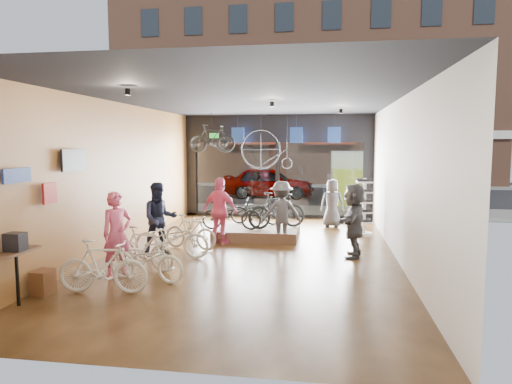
% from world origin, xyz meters
% --- Properties ---
extents(ground_plane, '(7.00, 12.00, 0.04)m').
position_xyz_m(ground_plane, '(0.00, 0.00, -0.02)').
color(ground_plane, black).
rests_on(ground_plane, ground).
extents(ceiling, '(7.00, 12.00, 0.04)m').
position_xyz_m(ceiling, '(0.00, 0.00, 3.82)').
color(ceiling, black).
rests_on(ceiling, ground).
extents(wall_left, '(0.04, 12.00, 3.80)m').
position_xyz_m(wall_left, '(-3.52, 0.00, 1.90)').
color(wall_left, '#A66037').
rests_on(wall_left, ground).
extents(wall_right, '(0.04, 12.00, 3.80)m').
position_xyz_m(wall_right, '(3.52, 0.00, 1.90)').
color(wall_right, beige).
rests_on(wall_right, ground).
extents(wall_back, '(7.00, 0.04, 3.80)m').
position_xyz_m(wall_back, '(0.00, -6.02, 1.90)').
color(wall_back, beige).
rests_on(wall_back, ground).
extents(storefront, '(7.00, 0.26, 3.80)m').
position_xyz_m(storefront, '(0.00, 6.00, 1.90)').
color(storefront, black).
rests_on(storefront, ground).
extents(exit_sign, '(0.35, 0.06, 0.18)m').
position_xyz_m(exit_sign, '(-2.40, 5.88, 3.05)').
color(exit_sign, '#198C26').
rests_on(exit_sign, storefront).
extents(street_road, '(30.00, 18.00, 0.02)m').
position_xyz_m(street_road, '(0.00, 15.00, -0.01)').
color(street_road, black).
rests_on(street_road, ground).
extents(sidewalk_near, '(30.00, 2.40, 0.12)m').
position_xyz_m(sidewalk_near, '(0.00, 7.20, 0.06)').
color(sidewalk_near, slate).
rests_on(sidewalk_near, ground).
extents(sidewalk_far, '(30.00, 2.00, 0.12)m').
position_xyz_m(sidewalk_far, '(0.00, 19.00, 0.06)').
color(sidewalk_far, slate).
rests_on(sidewalk_far, ground).
extents(opposite_building, '(26.00, 5.00, 14.00)m').
position_xyz_m(opposite_building, '(0.00, 21.50, 7.00)').
color(opposite_building, brown).
rests_on(opposite_building, ground).
extents(street_car, '(4.58, 1.84, 1.56)m').
position_xyz_m(street_car, '(-1.10, 12.00, 0.78)').
color(street_car, gray).
rests_on(street_car, street_road).
extents(box_truck, '(2.00, 6.00, 2.36)m').
position_xyz_m(box_truck, '(3.04, 11.00, 1.18)').
color(box_truck, silver).
rests_on(box_truck, street_road).
extents(floor_bike_1, '(1.71, 0.62, 1.01)m').
position_xyz_m(floor_bike_1, '(-2.20, -3.40, 0.50)').
color(floor_bike_1, beige).
rests_on(floor_bike_1, ground_plane).
extents(floor_bike_2, '(1.79, 0.91, 0.89)m').
position_xyz_m(floor_bike_2, '(-1.72, -2.56, 0.45)').
color(floor_bike_2, beige).
rests_on(floor_bike_2, ground_plane).
extents(floor_bike_3, '(1.64, 0.84, 0.95)m').
position_xyz_m(floor_bike_3, '(-2.10, -1.77, 0.48)').
color(floor_bike_3, beige).
rests_on(floor_bike_3, ground_plane).
extents(floor_bike_4, '(1.84, 0.68, 0.96)m').
position_xyz_m(floor_bike_4, '(-1.84, -0.67, 0.48)').
color(floor_bike_4, beige).
rests_on(floor_bike_4, ground_plane).
extents(floor_bike_5, '(1.57, 0.78, 0.91)m').
position_xyz_m(floor_bike_5, '(-1.67, 0.28, 0.45)').
color(floor_bike_5, beige).
rests_on(floor_bike_5, ground_plane).
extents(display_platform, '(2.40, 1.80, 0.30)m').
position_xyz_m(display_platform, '(-0.16, 2.01, 0.15)').
color(display_platform, brown).
rests_on(display_platform, ground_plane).
extents(display_bike_left, '(1.75, 0.74, 0.89)m').
position_xyz_m(display_bike_left, '(-0.83, 1.56, 0.75)').
color(display_bike_left, black).
rests_on(display_bike_left, display_platform).
extents(display_bike_mid, '(1.79, 1.27, 1.06)m').
position_xyz_m(display_bike_mid, '(0.42, 1.98, 0.83)').
color(display_bike_mid, black).
rests_on(display_bike_mid, display_platform).
extents(display_bike_right, '(1.64, 0.69, 0.84)m').
position_xyz_m(display_bike_right, '(-0.28, 2.53, 0.72)').
color(display_bike_right, black).
rests_on(display_bike_right, display_platform).
extents(customer_0, '(0.74, 0.76, 1.76)m').
position_xyz_m(customer_0, '(-2.44, -2.30, 0.88)').
color(customer_0, '#CC4C72').
rests_on(customer_0, ground_plane).
extents(customer_1, '(1.09, 1.01, 1.80)m').
position_xyz_m(customer_1, '(-2.24, -0.39, 0.90)').
color(customer_1, '#161C33').
rests_on(customer_1, ground_plane).
extents(customer_2, '(1.16, 0.79, 1.83)m').
position_xyz_m(customer_2, '(-1.04, 1.01, 0.91)').
color(customer_2, '#CC4C72').
rests_on(customer_2, ground_plane).
extents(customer_3, '(1.24, 0.91, 1.72)m').
position_xyz_m(customer_3, '(0.61, 1.35, 0.86)').
color(customer_3, '#3F3F44').
rests_on(customer_3, ground_plane).
extents(customer_4, '(0.82, 0.58, 1.59)m').
position_xyz_m(customer_4, '(2.02, 4.06, 0.80)').
color(customer_4, '#3F3F44').
rests_on(customer_4, ground_plane).
extents(customer_5, '(0.79, 1.73, 1.79)m').
position_xyz_m(customer_5, '(2.49, 0.09, 0.90)').
color(customer_5, '#3F3F44').
rests_on(customer_5, ground_plane).
extents(sunglasses_rack, '(0.57, 0.50, 1.73)m').
position_xyz_m(sunglasses_rack, '(2.95, 2.78, 0.86)').
color(sunglasses_rack, white).
rests_on(sunglasses_rack, ground_plane).
extents(wall_merch, '(0.40, 2.40, 2.60)m').
position_xyz_m(wall_merch, '(-3.38, -3.50, 1.30)').
color(wall_merch, navy).
rests_on(wall_merch, wall_left).
extents(penny_farthing, '(1.75, 0.06, 1.40)m').
position_xyz_m(penny_farthing, '(-0.18, 4.86, 2.50)').
color(penny_farthing, black).
rests_on(penny_farthing, ceiling).
extents(hung_bike, '(1.60, 0.52, 0.95)m').
position_xyz_m(hung_bike, '(-2.06, 4.20, 2.93)').
color(hung_bike, black).
rests_on(hung_bike, ceiling).
extents(jersey_left, '(0.45, 0.03, 0.55)m').
position_xyz_m(jersey_left, '(-1.36, 5.20, 3.05)').
color(jersey_left, '#1E3F99').
rests_on(jersey_left, ceiling).
extents(jersey_mid, '(0.45, 0.03, 0.55)m').
position_xyz_m(jersey_mid, '(0.74, 5.20, 3.05)').
color(jersey_mid, '#1E3F99').
rests_on(jersey_mid, ceiling).
extents(jersey_right, '(0.45, 0.03, 0.55)m').
position_xyz_m(jersey_right, '(2.06, 5.20, 3.05)').
color(jersey_right, '#1E3F99').
rests_on(jersey_right, ceiling).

